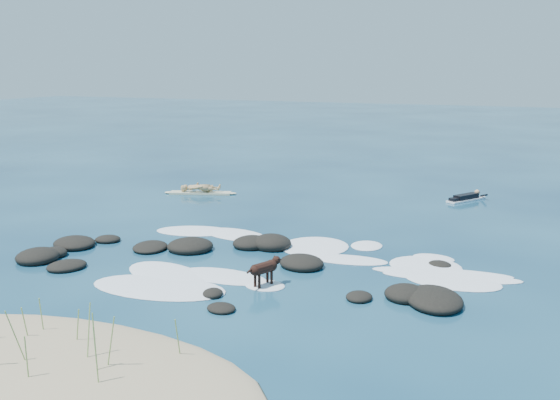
% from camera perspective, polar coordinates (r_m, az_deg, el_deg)
% --- Properties ---
extents(ground, '(160.00, 160.00, 0.00)m').
position_cam_1_polar(ground, '(19.48, -3.50, -4.97)').
color(ground, '#0A2642').
rests_on(ground, ground).
extents(sand_dune, '(9.00, 4.40, 0.60)m').
position_cam_1_polar(sand_dune, '(13.19, -20.16, -14.37)').
color(sand_dune, '#9E8966').
rests_on(sand_dune, ground).
extents(dune_grass, '(4.32, 2.05, 1.23)m').
position_cam_1_polar(dune_grass, '(12.90, -19.92, -11.86)').
color(dune_grass, '#85AB53').
rests_on(dune_grass, ground).
extents(reef_rocks, '(13.55, 6.41, 0.57)m').
position_cam_1_polar(reef_rocks, '(18.70, -5.54, -5.40)').
color(reef_rocks, black).
rests_on(reef_rocks, ground).
extents(breaking_foam, '(12.57, 7.69, 0.12)m').
position_cam_1_polar(breaking_foam, '(18.54, 1.69, -5.81)').
color(breaking_foam, white).
rests_on(breaking_foam, ground).
extents(standing_surfer_rig, '(3.27, 1.44, 1.91)m').
position_cam_1_polar(standing_surfer_rig, '(28.59, -7.32, 2.03)').
color(standing_surfer_rig, beige).
rests_on(standing_surfer_rig, ground).
extents(paddling_surfer_rig, '(1.61, 2.13, 0.40)m').
position_cam_1_polar(paddling_surfer_rig, '(28.26, 16.69, 0.22)').
color(paddling_surfer_rig, white).
rests_on(paddling_surfer_rig, ground).
extents(dog, '(0.64, 1.18, 0.79)m').
position_cam_1_polar(dog, '(16.52, -1.36, -6.21)').
color(dog, black).
rests_on(dog, ground).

